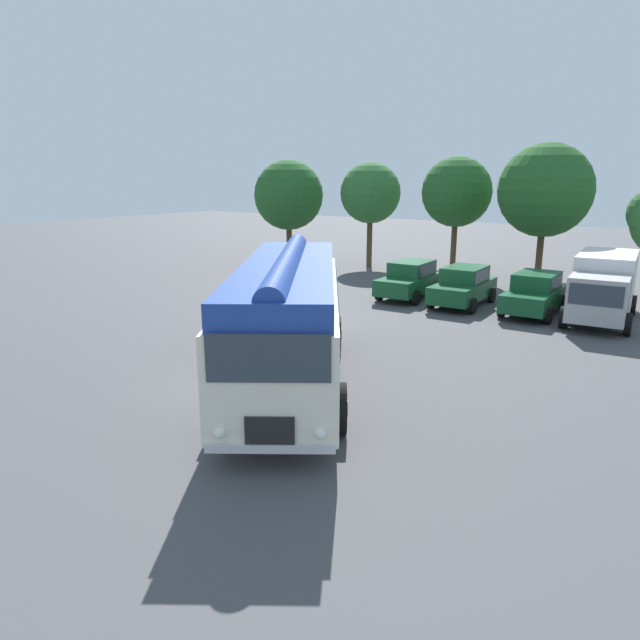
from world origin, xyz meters
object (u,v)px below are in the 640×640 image
(car_mid_right, at_px, (535,293))
(car_near_left, at_px, (411,279))
(vintage_bus, at_px, (288,313))
(box_van, at_px, (604,285))
(car_mid_left, at_px, (463,286))

(car_mid_right, bearing_deg, car_near_left, 177.28)
(vintage_bus, xyz_separation_m, car_near_left, (-2.02, 12.07, -1.05))
(box_van, bearing_deg, car_mid_left, -174.81)
(car_mid_left, bearing_deg, vintage_bus, -92.73)
(car_mid_right, bearing_deg, car_mid_left, -179.69)
(vintage_bus, relative_size, car_near_left, 2.33)
(car_mid_right, distance_m, box_van, 2.47)
(box_van, bearing_deg, car_mid_right, -168.84)
(car_near_left, distance_m, car_mid_right, 5.54)
(vintage_bus, distance_m, car_near_left, 12.29)
(car_mid_left, distance_m, box_van, 5.37)
(car_near_left, height_order, car_mid_left, same)
(vintage_bus, xyz_separation_m, car_mid_right, (3.52, 11.81, -1.05))
(vintage_bus, distance_m, car_mid_left, 11.86)
(car_near_left, distance_m, box_van, 7.93)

